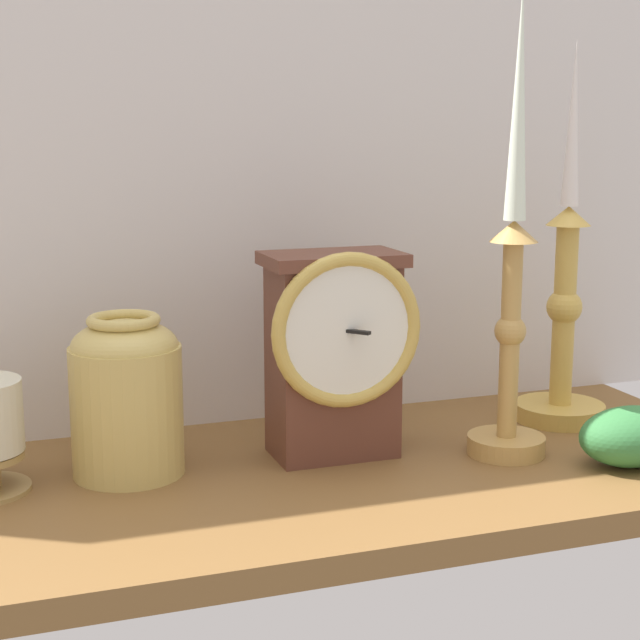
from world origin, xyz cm
name	(u,v)px	position (x,y,z in cm)	size (l,w,h in cm)	color
ground_plane	(244,491)	(0.00, 0.00, -1.20)	(100.00, 36.00, 2.40)	brown
back_wall	(191,110)	(0.00, 18.50, 32.50)	(120.00, 2.00, 65.00)	silver
mantel_clock	(335,350)	(9.85, 3.22, 10.38)	(14.32, 10.10, 20.02)	brown
candlestick_tall_left	(512,296)	(25.58, -1.66, 15.42)	(7.44, 7.44, 43.76)	tan
candlestick_tall_center	(564,318)	(36.63, 6.40, 11.05)	(9.55, 9.55, 39.56)	gold
brass_vase_jar	(126,392)	(-9.42, 4.86, 7.63)	(10.03, 10.03, 14.66)	tan
ivy_sprig	(633,436)	(35.03, -8.36, 2.77)	(10.69, 7.49, 5.54)	#367E3F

